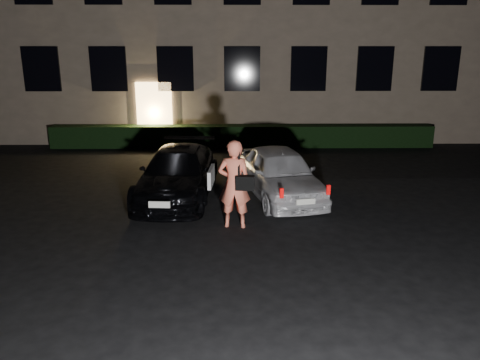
{
  "coord_description": "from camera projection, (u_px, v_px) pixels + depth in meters",
  "views": [
    {
      "loc": [
        -0.34,
        -7.78,
        3.81
      ],
      "look_at": [
        -0.2,
        2.0,
        1.03
      ],
      "focal_mm": 35.0,
      "sensor_mm": 36.0,
      "label": 1
    }
  ],
  "objects": [
    {
      "name": "ground",
      "position": [
        253.0,
        264.0,
        8.53
      ],
      "size": [
        80.0,
        80.0,
        0.0
      ],
      "primitive_type": "plane",
      "color": "black",
      "rests_on": "ground"
    },
    {
      "name": "hatch",
      "position": [
        280.0,
        173.0,
        12.16
      ],
      "size": [
        2.35,
        4.14,
        1.33
      ],
      "rotation": [
        0.0,
        0.0,
        0.21
      ],
      "color": "silver",
      "rests_on": "ground"
    },
    {
      "name": "hedge",
      "position": [
        242.0,
        136.0,
        18.51
      ],
      "size": [
        15.0,
        0.7,
        0.85
      ],
      "primitive_type": "cube",
      "color": "black",
      "rests_on": "ground"
    },
    {
      "name": "sedan",
      "position": [
        178.0,
        173.0,
        12.22
      ],
      "size": [
        2.06,
        4.57,
        1.28
      ],
      "rotation": [
        0.0,
        0.0,
        -0.06
      ],
      "color": "black",
      "rests_on": "ground"
    },
    {
      "name": "man",
      "position": [
        235.0,
        184.0,
        10.07
      ],
      "size": [
        0.81,
        0.53,
        1.95
      ],
      "rotation": [
        0.0,
        0.0,
        3.04
      ],
      "color": "#FF785B",
      "rests_on": "ground"
    }
  ]
}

